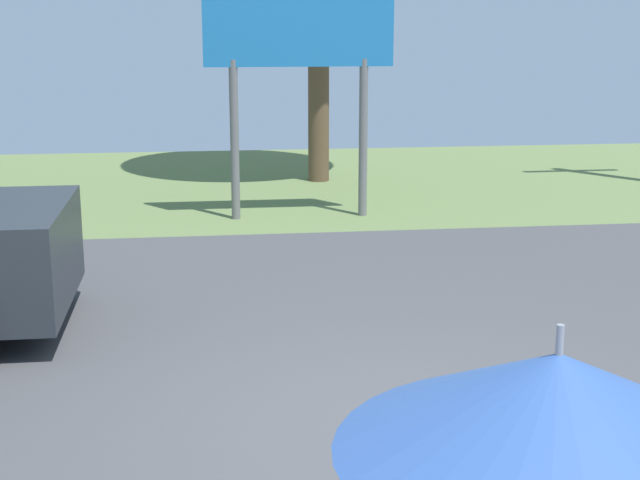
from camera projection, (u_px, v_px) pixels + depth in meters
ground_plane at (329, 306)px, 9.21m from camera, size 40.00×22.00×0.20m
roadside_billboard at (299, 33)px, 12.55m from camera, size 2.60×0.12×3.50m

